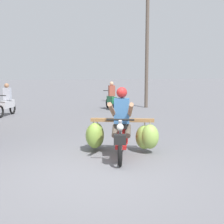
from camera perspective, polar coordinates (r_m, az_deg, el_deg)
ground_plane at (r=5.91m, az=-3.89°, el=-11.33°), size 120.00×120.00×0.00m
motorbike_main_loaded at (r=7.03m, az=1.43°, el=-4.00°), size 1.76×1.95×1.58m
motorbike_distant_ahead_left at (r=13.70m, az=-19.28°, el=1.69°), size 0.72×1.55×1.40m
motorbike_distant_ahead_right at (r=14.94m, az=-0.11°, el=2.61°), size 0.50×1.62×1.40m
utility_pole at (r=15.92m, az=6.66°, el=12.37°), size 0.18×0.18×6.40m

